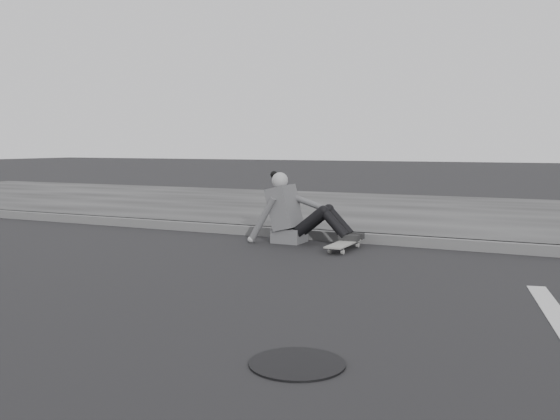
{
  "coord_description": "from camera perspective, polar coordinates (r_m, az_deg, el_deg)",
  "views": [
    {
      "loc": [
        3.3,
        -4.68,
        1.2
      ],
      "look_at": [
        0.45,
        1.31,
        0.5
      ],
      "focal_mm": 40.0,
      "sensor_mm": 36.0,
      "label": 1
    }
  ],
  "objects": [
    {
      "name": "ground",
      "position": [
        5.85,
        -9.58,
        -5.9
      ],
      "size": [
        80.0,
        80.0,
        0.0
      ],
      "primitive_type": "plane",
      "color": "black",
      "rests_on": "ground"
    },
    {
      "name": "seated_woman",
      "position": [
        7.6,
        1.31,
        -0.33
      ],
      "size": [
        1.38,
        0.46,
        0.88
      ],
      "color": "#4C4D4F",
      "rests_on": "ground"
    },
    {
      "name": "sidewalk",
      "position": [
        10.86,
        7.61,
        -0.07
      ],
      "size": [
        24.0,
        6.0,
        0.12
      ],
      "primitive_type": "cube",
      "color": "#353535",
      "rests_on": "ground"
    },
    {
      "name": "skateboard",
      "position": [
        7.14,
        5.88,
        -3.11
      ],
      "size": [
        0.2,
        0.78,
        0.09
      ],
      "color": "#9D9D98",
      "rests_on": "ground"
    },
    {
      "name": "curb",
      "position": [
        8.06,
        1.0,
        -2.12
      ],
      "size": [
        24.0,
        0.16,
        0.12
      ],
      "primitive_type": "cube",
      "color": "#525252",
      "rests_on": "ground"
    },
    {
      "name": "manhole",
      "position": [
        3.51,
        1.58,
        -13.86
      ],
      "size": [
        0.53,
        0.53,
        0.01
      ],
      "primitive_type": "cylinder",
      "color": "black",
      "rests_on": "ground"
    }
  ]
}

